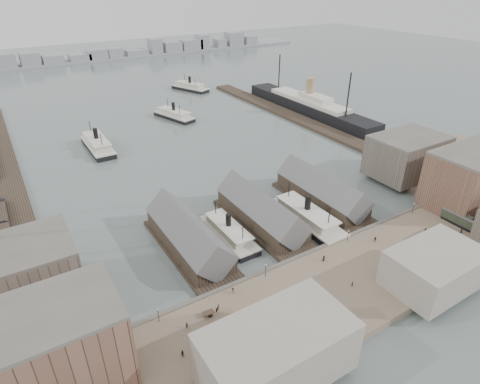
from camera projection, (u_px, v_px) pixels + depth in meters
ground at (293, 250)px, 119.80m from camera, size 900.00×900.00×0.00m
quay at (341, 287)px, 104.41m from camera, size 180.00×30.00×2.00m
seawall at (304, 257)px, 115.37m from camera, size 180.00×1.20×2.30m
west_wharf at (7, 175)px, 162.55m from camera, size 10.00×220.00×1.60m
east_wharf at (302, 121)px, 222.54m from camera, size 10.00×180.00×1.60m
ferry_shed_west at (189, 236)px, 118.14m from camera, size 14.00×42.00×12.60m
ferry_shed_center at (261, 212)px, 130.15m from camera, size 14.00×42.00×12.60m
ferry_shed_east at (322, 192)px, 142.16m from camera, size 14.00×42.00×12.60m
warehouse_west_front at (36, 359)px, 73.23m from camera, size 32.00×18.00×18.00m
warehouse_west_back at (20, 275)px, 96.56m from camera, size 26.00×20.00×14.00m
warehouse_east_front at (470, 179)px, 135.82m from camera, size 30.00×18.00×19.00m
warehouse_east_back at (407, 156)px, 157.83m from camera, size 28.00×20.00×15.00m
street_bldg_center at (435, 268)px, 101.82m from camera, size 24.00×16.00×10.00m
street_bldg_west at (277, 351)px, 78.24m from camera, size 30.00×16.00×12.00m
lamp_post_far_w at (158, 313)px, 91.53m from camera, size 0.44×0.44×3.92m
lamp_post_near_w at (266, 268)px, 105.39m from camera, size 0.44×0.44×3.92m
lamp_post_near_e at (348, 234)px, 119.24m from camera, size 0.44×0.44×3.92m
lamp_post_far_e at (414, 207)px, 133.10m from camera, size 0.44×0.44×3.92m
far_shore at (63, 59)px, 366.05m from camera, size 500.00×40.00×15.72m
ferry_docked_west at (229, 232)px, 124.50m from camera, size 7.70×25.67×9.17m
ferry_docked_east at (307, 217)px, 131.60m from camera, size 9.21×30.72×10.97m
ferry_open_near at (98, 144)px, 187.04m from camera, size 9.26×30.76×10.98m
ferry_open_mid at (174, 115)px, 227.14m from camera, size 15.77×28.66×9.80m
ferry_open_far at (190, 87)px, 281.93m from camera, size 18.82×29.67×10.20m
ocean_steamer at (309, 105)px, 235.80m from camera, size 13.89×101.52×20.30m
tram at (459, 219)px, 127.74m from camera, size 2.93×11.16×3.97m
horse_cart_left at (215, 310)px, 94.93m from camera, size 4.68×1.82×1.47m
horse_cart_center at (300, 287)px, 101.74m from camera, size 4.82×3.60×1.70m
horse_cart_right at (387, 276)px, 105.40m from camera, size 4.77×3.03×1.50m
pedestrian_0 at (187, 325)px, 90.79m from camera, size 0.68×0.56×1.64m
pedestrian_1 at (182, 354)px, 83.92m from camera, size 1.09×1.05×1.77m
pedestrian_2 at (233, 291)px, 100.61m from camera, size 0.98×1.23×1.67m
pedestrian_3 at (308, 331)px, 89.40m from camera, size 1.00×0.84×1.60m
pedestrian_4 at (324, 258)px, 111.93m from camera, size 0.97×0.76×1.75m
pedestrian_5 at (352, 284)px, 102.85m from camera, size 0.61×0.48×1.57m
pedestrian_6 at (375, 239)px, 119.91m from camera, size 0.89×1.00×1.72m
pedestrian_7 at (405, 257)px, 112.25m from camera, size 0.72×1.20×1.81m
pedestrian_8 at (425, 230)px, 124.06m from camera, size 1.06×0.52×1.75m
pedestrian_9 at (461, 231)px, 124.09m from camera, size 0.54×0.80×1.58m
pedestrian_10 at (118, 382)px, 78.16m from camera, size 0.78×0.95×1.67m
pedestrian_11 at (410, 261)px, 111.02m from camera, size 0.90×0.99×1.70m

